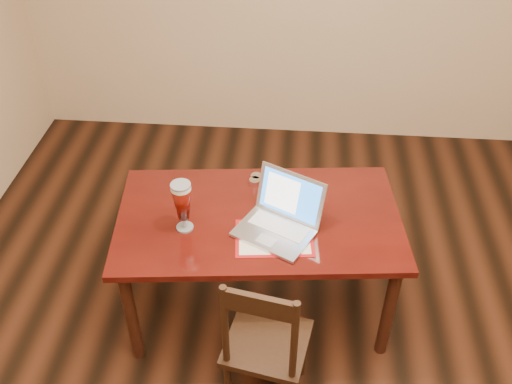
{
  "coord_description": "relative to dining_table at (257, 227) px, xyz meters",
  "views": [
    {
      "loc": [
        -0.16,
        -1.55,
        2.6
      ],
      "look_at": [
        -0.34,
        0.59,
        0.86
      ],
      "focal_mm": 40.0,
      "sensor_mm": 36.0,
      "label": 1
    }
  ],
  "objects": [
    {
      "name": "dining_table",
      "position": [
        0.0,
        0.0,
        0.0
      ],
      "size": [
        1.52,
        0.96,
        0.95
      ],
      "rotation": [
        0.0,
        0.0,
        0.11
      ],
      "color": "#460D09",
      "rests_on": "ground"
    },
    {
      "name": "dining_chair",
      "position": [
        0.09,
        -0.58,
        -0.2
      ],
      "size": [
        0.43,
        0.42,
        0.88
      ],
      "rotation": [
        0.0,
        0.0,
        -0.19
      ],
      "color": "black",
      "rests_on": "ground"
    },
    {
      "name": "room_shell",
      "position": [
        0.34,
        -0.62,
        1.15
      ],
      "size": [
        4.51,
        5.01,
        2.71
      ],
      "color": "tan",
      "rests_on": "ground"
    }
  ]
}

